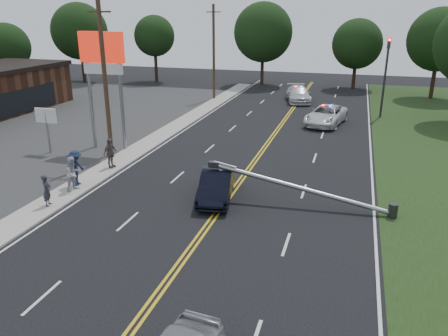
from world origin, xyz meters
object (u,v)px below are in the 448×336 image
(pylon_sign, at_px, (103,63))
(crashed_sedan, at_px, (216,185))
(small_sign, at_px, (46,119))
(traffic_signal, at_px, (386,71))
(bystander_a, at_px, (47,190))
(bystander_b, at_px, (73,173))
(bystander_d, at_px, (110,153))
(bystander_c, at_px, (76,168))
(emergency_a, at_px, (326,115))
(fallen_streetlight, at_px, (310,190))
(utility_pole_far, at_px, (214,52))
(utility_pole_mid, at_px, (105,82))
(emergency_b, at_px, (298,94))

(pylon_sign, bearing_deg, crashed_sedan, -32.11)
(small_sign, bearing_deg, traffic_signal, 38.90)
(bystander_a, bearing_deg, bystander_b, -20.51)
(pylon_sign, xyz_separation_m, bystander_d, (2.33, -3.84, -4.95))
(bystander_c, bearing_deg, emergency_a, -36.86)
(emergency_a, xyz_separation_m, bystander_a, (-11.86, -21.43, 0.12))
(small_sign, distance_m, fallen_streetlight, 18.68)
(utility_pole_far, bearing_deg, utility_pole_mid, -90.00)
(utility_pole_far, xyz_separation_m, emergency_b, (9.19, 1.19, -4.26))
(pylon_sign, distance_m, utility_pole_mid, 2.55)
(fallen_streetlight, height_order, utility_pole_mid, utility_pole_mid)
(traffic_signal, bearing_deg, small_sign, -141.10)
(utility_pole_far, height_order, bystander_a, utility_pole_far)
(fallen_streetlight, distance_m, emergency_a, 17.70)
(pylon_sign, bearing_deg, utility_pole_mid, -56.98)
(emergency_b, bearing_deg, utility_pole_far, 173.32)
(traffic_signal, distance_m, crashed_sedan, 24.18)
(emergency_a, height_order, bystander_d, bystander_d)
(fallen_streetlight, relative_size, bystander_b, 4.98)
(bystander_a, xyz_separation_m, bystander_c, (-0.22, 2.78, 0.19))
(utility_pole_far, bearing_deg, bystander_c, -88.38)
(pylon_sign, distance_m, fallen_streetlight, 16.66)
(emergency_b, xyz_separation_m, bystander_b, (-8.14, -28.82, 0.24))
(utility_pole_mid, relative_size, bystander_d, 5.40)
(small_sign, relative_size, bystander_d, 1.67)
(bystander_a, xyz_separation_m, bystander_d, (0.05, 5.89, 0.12))
(crashed_sedan, xyz_separation_m, bystander_a, (-7.64, -3.50, 0.18))
(fallen_streetlight, bearing_deg, small_sign, 167.60)
(pylon_sign, relative_size, bystander_a, 4.98)
(bystander_d, bearing_deg, emergency_a, -27.94)
(bystander_c, bearing_deg, crashed_sedan, -88.67)
(bystander_d, bearing_deg, utility_pole_mid, 38.61)
(bystander_d, bearing_deg, pylon_sign, 40.59)
(small_sign, bearing_deg, pylon_sign, 29.74)
(crashed_sedan, bearing_deg, utility_pole_far, 97.50)
(emergency_b, height_order, bystander_c, bystander_c)
(small_sign, distance_m, bystander_d, 6.25)
(emergency_b, bearing_deg, bystander_b, -119.84)
(small_sign, xyz_separation_m, fallen_streetlight, (18.19, -4.00, -1.41))
(crashed_sedan, bearing_deg, pylon_sign, 137.18)
(pylon_sign, relative_size, bystander_d, 4.32)
(utility_pole_mid, bearing_deg, emergency_a, 46.82)
(fallen_streetlight, bearing_deg, bystander_b, -172.48)
(fallen_streetlight, height_order, bystander_b, bystander_b)
(bystander_c, relative_size, bystander_d, 1.07)
(pylon_sign, height_order, bystander_b, pylon_sign)
(pylon_sign, xyz_separation_m, bystander_c, (2.06, -6.96, -4.88))
(small_sign, bearing_deg, fallen_streetlight, -12.40)
(emergency_b, bearing_deg, crashed_sedan, -105.25)
(utility_pole_mid, height_order, emergency_b, utility_pole_mid)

